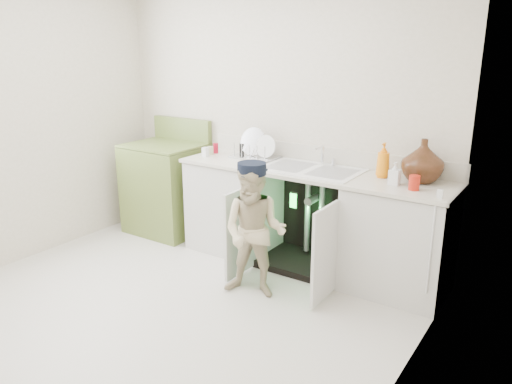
% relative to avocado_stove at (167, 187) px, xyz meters
% --- Properties ---
extents(ground, '(3.50, 3.50, 0.00)m').
position_rel_avocado_stove_xyz_m(ground, '(1.14, -1.18, -0.49)').
color(ground, beige).
rests_on(ground, ground).
extents(room_shell, '(6.00, 5.50, 1.26)m').
position_rel_avocado_stove_xyz_m(room_shell, '(1.14, -1.18, 0.76)').
color(room_shell, beige).
rests_on(room_shell, ground).
extents(counter_run, '(2.44, 1.02, 1.24)m').
position_rel_avocado_stove_xyz_m(counter_run, '(1.72, 0.03, -0.01)').
color(counter_run, silver).
rests_on(counter_run, ground).
extents(avocado_stove, '(0.76, 0.65, 1.18)m').
position_rel_avocado_stove_xyz_m(avocado_stove, '(0.00, 0.00, 0.00)').
color(avocado_stove, olive).
rests_on(avocado_stove, ground).
extents(repair_worker, '(0.61, 0.63, 1.08)m').
position_rel_avocado_stove_xyz_m(repair_worker, '(1.58, -0.68, 0.06)').
color(repair_worker, beige).
rests_on(repair_worker, ground).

